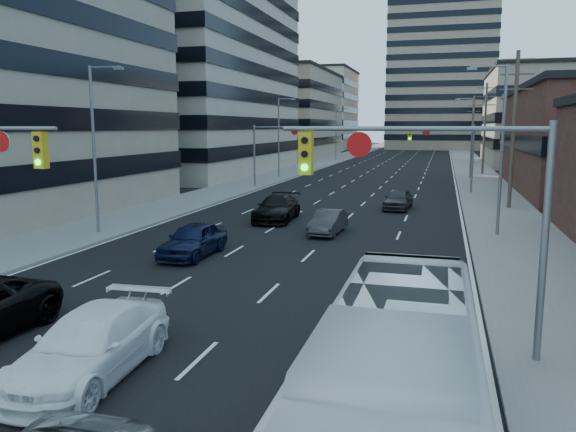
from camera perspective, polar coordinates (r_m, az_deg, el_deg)
The scene contains 26 objects.
road_surface at distance 136.67m, azimuth 12.37°, elevation 6.43°, with size 18.00×300.00×0.02m, color black.
sidewalk_left at distance 137.78m, azimuth 7.56°, elevation 6.60°, with size 5.00×300.00×0.15m, color slate.
sidewalk_right at distance 136.51m, azimuth 17.22°, elevation 6.26°, with size 5.00×300.00×0.15m, color slate.
office_left_mid at distance 75.25m, azimuth -12.41°, elevation 15.10°, with size 26.00×34.00×28.00m, color #ADA089.
office_left_far at distance 110.94m, azimuth -1.08°, elevation 10.19°, with size 20.00×30.00×16.00m, color gray.
office_right_far at distance 95.93m, azimuth 26.28°, elevation 8.85°, with size 22.00×28.00×14.00m, color gray.
apartment_tower at distance 158.04m, azimuth 15.45°, elevation 17.19°, with size 26.00×26.00×58.00m, color gray.
bg_block_left at distance 150.65m, azimuth 1.85°, elevation 10.66°, with size 24.00×24.00×20.00m, color #ADA089.
bg_block_right at distance 138.50m, azimuth 25.93°, elevation 8.25°, with size 22.00×22.00×12.00m, color gray.
signal_near_right at distance 14.41m, azimuth 14.90°, elevation 2.69°, with size 6.59×0.33×6.00m.
signal_far_left at distance 53.57m, azimuth -1.09°, elevation 7.42°, with size 6.09×0.33×6.00m.
signal_far_right at distance 51.35m, azimuth 15.71°, elevation 7.02°, with size 6.09×0.33×6.00m.
utility_pole_block at distance 42.58m, azimuth 21.95°, elevation 8.33°, with size 2.20×0.28×11.00m.
utility_pole_midblock at distance 72.48m, azimuth 19.36°, elevation 8.52°, with size 2.20×0.28×11.00m.
utility_pole_distant at distance 102.44m, azimuth 18.28°, elevation 8.59°, with size 2.20×0.28×11.00m.
streetlight_left_near at distance 31.86m, azimuth -18.90°, elevation 7.16°, with size 2.03×0.22×9.00m.
streetlight_left_mid at distance 63.90m, azimuth -0.81°, elevation 8.37°, with size 2.03×0.22×9.00m.
streetlight_left_far at distance 97.99m, azimuth 5.00°, elevation 8.58°, with size 2.03×0.22×9.00m.
streetlight_right_near at distance 31.46m, azimuth 20.67°, elevation 7.05°, with size 2.03×0.22×9.00m.
streetlight_right_far at distance 66.39m, azimuth 18.04°, elevation 7.95°, with size 2.03×0.22×9.00m.
white_van at distance 14.35m, azimuth -19.38°, elevation -12.23°, with size 2.14×5.27×1.53m, color white.
transit_bus at distance 9.40m, azimuth 10.63°, elevation -18.58°, with size 2.54×10.87×3.03m, color white.
sedan_blue at distance 25.84m, azimuth -9.61°, elevation -2.39°, with size 1.83×4.54×1.55m, color black.
sedan_grey_center at distance 30.87m, azimuth 4.09°, elevation -0.63°, with size 1.39×3.98×1.31m, color #313234.
sedan_black_far at distance 35.12m, azimuth -1.13°, elevation 0.79°, with size 2.21×5.43×1.58m, color black.
sedan_grey_right at distance 40.70m, azimuth 11.13°, elevation 1.68°, with size 1.73×4.30×1.47m, color #313133.
Camera 1 is at (7.58, -6.33, 5.86)m, focal length 35.00 mm.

